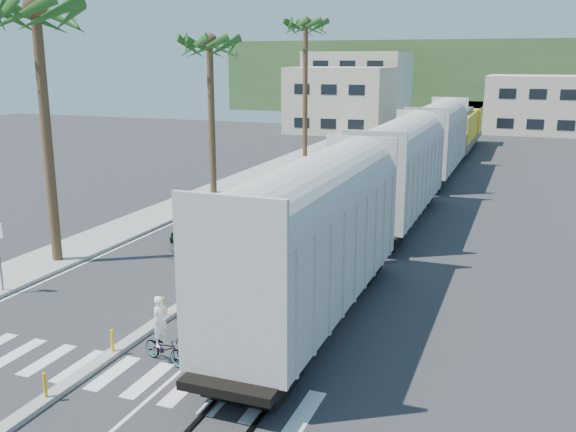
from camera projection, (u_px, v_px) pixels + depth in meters
name	position (u px, v px, depth m)	size (l,w,h in m)	color
ground	(132.00, 342.00, 20.93)	(140.00, 140.00, 0.00)	#28282B
sidewalk	(230.00, 185.00, 46.54)	(3.00, 90.00, 0.15)	gray
rails	(424.00, 191.00, 44.63)	(1.56, 100.00, 0.06)	black
median	(320.00, 209.00, 39.04)	(0.45, 60.00, 0.85)	gray
crosswalk	(93.00, 369.00, 19.11)	(14.00, 2.20, 0.01)	silver
lane_markings	(313.00, 192.00, 44.37)	(9.42, 90.00, 0.01)	silver
freight_train	(417.00, 158.00, 40.60)	(3.00, 60.94, 5.85)	#AFABA0
palm_trees	(217.00, 30.00, 41.75)	(3.50, 37.20, 13.75)	brown
buildings	(393.00, 94.00, 87.17)	(38.00, 27.00, 10.00)	#BDB496
hillside	(464.00, 77.00, 110.32)	(80.00, 20.00, 12.00)	#385628
car_lead	(202.00, 226.00, 32.81)	(1.97, 4.16, 1.37)	black
car_second	(247.00, 208.00, 36.34)	(1.68, 4.70, 1.54)	black
car_third	(274.00, 188.00, 42.51)	(2.22, 4.85, 1.38)	black
car_rear	(299.00, 179.00, 46.05)	(2.23, 4.53, 1.24)	#AAADAF
cyclist	(164.00, 342.00, 19.41)	(1.53, 2.04, 2.12)	#9EA0A5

